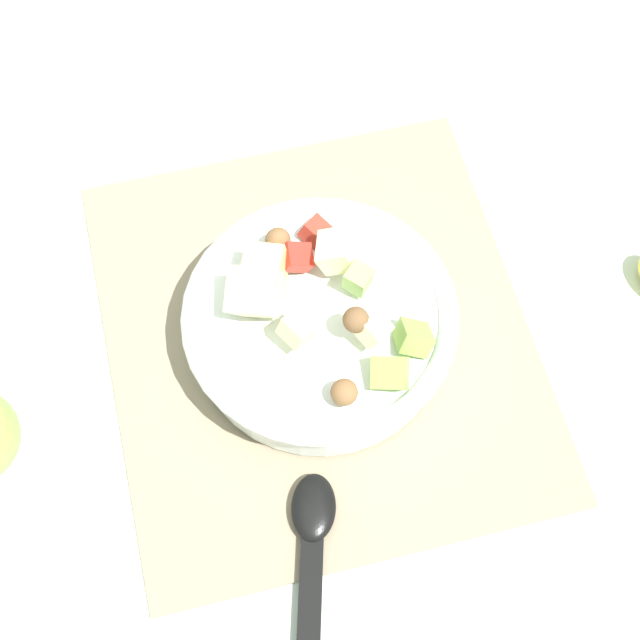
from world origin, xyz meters
name	(u,v)px	position (x,y,z in m)	size (l,w,h in m)	color
ground_plane	(318,336)	(0.00, 0.00, 0.00)	(2.40, 2.40, 0.00)	silver
placemat	(318,334)	(0.00, 0.00, 0.00)	(0.41, 0.37, 0.01)	gray
salad_bowl	(320,322)	(-0.01, 0.00, 0.04)	(0.23, 0.23, 0.10)	white
serving_spoon	(312,555)	(-0.19, 0.05, 0.01)	(0.20, 0.08, 0.01)	black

